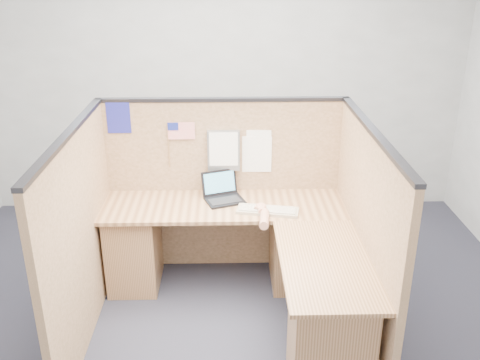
{
  "coord_description": "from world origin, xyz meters",
  "views": [
    {
      "loc": [
        0.04,
        -3.22,
        2.58
      ],
      "look_at": [
        0.13,
        0.5,
        1.02
      ],
      "focal_mm": 40.0,
      "sensor_mm": 36.0,
      "label": 1
    }
  ],
  "objects_px": {
    "keyboard": "(268,210)",
    "mouse": "(261,209)",
    "l_desk": "(248,266)",
    "laptop": "(225,193)"
  },
  "relations": [
    {
      "from": "keyboard",
      "to": "mouse",
      "type": "height_order",
      "value": "mouse"
    },
    {
      "from": "l_desk",
      "to": "keyboard",
      "type": "height_order",
      "value": "keyboard"
    },
    {
      "from": "keyboard",
      "to": "mouse",
      "type": "bearing_deg",
      "value": -178.01
    },
    {
      "from": "laptop",
      "to": "mouse",
      "type": "distance_m",
      "value": 0.38
    },
    {
      "from": "laptop",
      "to": "mouse",
      "type": "relative_size",
      "value": 3.66
    },
    {
      "from": "keyboard",
      "to": "l_desk",
      "type": "bearing_deg",
      "value": -112.38
    },
    {
      "from": "l_desk",
      "to": "laptop",
      "type": "xyz_separation_m",
      "value": [
        -0.17,
        0.51,
        0.39
      ]
    },
    {
      "from": "laptop",
      "to": "keyboard",
      "type": "height_order",
      "value": "laptop"
    },
    {
      "from": "l_desk",
      "to": "laptop",
      "type": "distance_m",
      "value": 0.66
    },
    {
      "from": "l_desk",
      "to": "mouse",
      "type": "xyz_separation_m",
      "value": [
        0.11,
        0.25,
        0.36
      ]
    }
  ]
}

